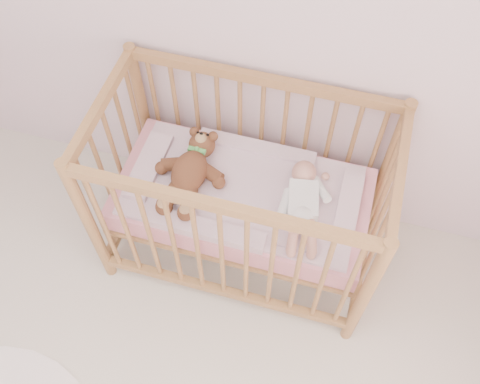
% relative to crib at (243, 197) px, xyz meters
% --- Properties ---
extents(crib, '(1.36, 0.76, 1.00)m').
position_rel_crib_xyz_m(crib, '(0.00, 0.00, 0.00)').
color(crib, '#AB7F48').
rests_on(crib, floor).
extents(mattress, '(1.22, 0.62, 0.13)m').
position_rel_crib_xyz_m(mattress, '(0.00, 0.00, -0.01)').
color(mattress, pink).
rests_on(mattress, crib).
extents(blanket, '(1.10, 0.58, 0.06)m').
position_rel_crib_xyz_m(blanket, '(0.00, 0.00, 0.06)').
color(blanket, '#D291AB').
rests_on(blanket, mattress).
extents(baby, '(0.35, 0.56, 0.13)m').
position_rel_crib_xyz_m(baby, '(0.29, -0.02, 0.14)').
color(baby, white).
rests_on(baby, blanket).
extents(teddy_bear, '(0.37, 0.53, 0.14)m').
position_rel_crib_xyz_m(teddy_bear, '(-0.26, -0.02, 0.15)').
color(teddy_bear, brown).
rests_on(teddy_bear, blanket).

